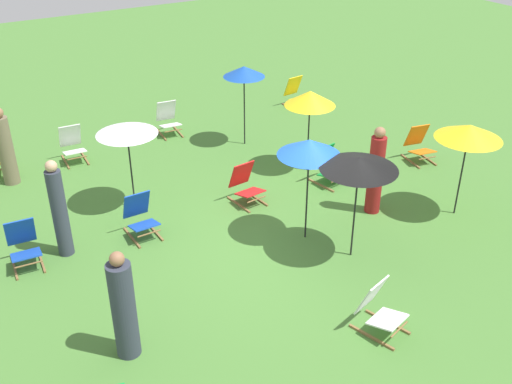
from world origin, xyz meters
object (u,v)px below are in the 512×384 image
Objects in this scene: deckchair_4 at (419,145)px; umbrella_5 at (126,129)px; deckchair_0 at (168,119)px; deckchair_8 at (327,166)px; deckchair_5 at (379,309)px; umbrella_2 at (309,148)px; deckchair_9 at (246,185)px; person_1 at (376,172)px; umbrella_1 at (310,98)px; person_2 at (124,308)px; person_0 at (59,211)px; deckchair_7 at (73,145)px; deckchair_10 at (296,93)px; deckchair_11 at (140,217)px; umbrella_0 at (244,72)px; umbrella_3 at (469,132)px; umbrella_4 at (359,164)px; person_3 at (5,148)px; deckchair_3 at (24,245)px.

umbrella_5 reaches higher than deckchair_4.
deckchair_0 is 1.00× the size of deckchair_8.
deckchair_5 is 0.45× the size of umbrella_2.
deckchair_0 is 5.84m from umbrella_2.
deckchair_9 is 0.47× the size of person_1.
deckchair_0 is 0.45× the size of umbrella_1.
person_1 is at bearing -65.87° from deckchair_0.
person_2 reaches higher than deckchair_9.
deckchair_8 is 5.52m from person_0.
deckchair_8 is (1.82, -4.13, 0.00)m from deckchair_0.
deckchair_7 is at bearing -132.47° from person_2.
deckchair_4 is 1.00× the size of deckchair_10.
deckchair_11 is 3.08m from person_2.
umbrella_1 reaches higher than person_1.
deckchair_8 is 3.01m from umbrella_0.
deckchair_9 is at bearing 142.49° from umbrella_3.
umbrella_1 is (4.11, 0.57, 1.30)m from deckchair_11.
umbrella_3 is 0.99× the size of umbrella_4.
person_0 is (-1.36, 0.10, 0.49)m from deckchair_11.
umbrella_4 is at bearing 36.33° from person_1.
umbrella_3 is at bearing -69.17° from umbrella_0.
person_0 is at bearing 173.27° from deckchair_9.
deckchair_4 and deckchair_10 have the same top height.
deckchair_5 is 1.04× the size of deckchair_11.
person_0 is (-7.48, -3.85, 0.49)m from deckchair_10.
deckchair_5 is at bearing 37.14° from person_3.
umbrella_1 is at bearing 82.11° from deckchair_8.
deckchair_8 is 0.45× the size of umbrella_1.
umbrella_0 is at bearing 54.36° from deckchair_9.
umbrella_4 is (-1.24, -3.07, 0.10)m from umbrella_1.
deckchair_11 is 0.43× the size of umbrella_2.
umbrella_3 is at bearing -43.56° from deckchair_9.
deckchair_4 is 2.93m from umbrella_1.
person_3 reaches higher than deckchair_7.
deckchair_11 is 4.35m from umbrella_1.
person_0 is (-5.49, 0.21, 0.49)m from deckchair_8.
deckchair_7 is 0.43× the size of umbrella_0.
person_2 is at bearing -144.65° from deckchair_10.
deckchair_7 is 0.49× the size of person_2.
person_2 is at bearing -176.35° from umbrella_4.
person_2 is at bearing -177.19° from umbrella_3.
umbrella_4 reaches higher than person_1.
deckchair_0 and deckchair_11 have the same top height.
deckchair_7 is at bearing 128.64° from deckchair_8.
deckchair_8 is 2.64m from umbrella_2.
umbrella_0 is 5.05m from umbrella_4.
umbrella_0 reaches higher than deckchair_10.
umbrella_4 is at bearing 46.05° from deckchair_5.
umbrella_5 is at bearing -77.63° from deckchair_7.
deckchair_3 is at bearing 158.63° from umbrella_2.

